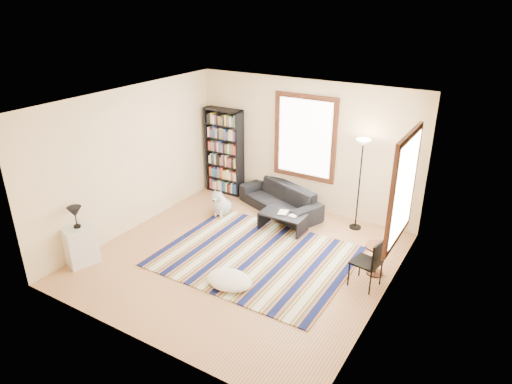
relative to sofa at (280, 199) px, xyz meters
The scene contains 21 objects.
floor 2.10m from the sofa, 80.74° to the right, with size 5.00×5.00×0.10m, color tan.
ceiling 3.30m from the sofa, 80.74° to the right, with size 5.00×5.00×0.10m, color white.
wall_back 1.26m from the sofa, 56.23° to the left, with size 5.00×0.10×2.80m, color beige.
wall_front 4.74m from the sofa, 85.84° to the right, with size 5.00×0.10×2.80m, color beige.
wall_left 3.22m from the sofa, 137.22° to the right, with size 0.10×5.00×2.80m, color beige.
wall_right 3.71m from the sofa, 35.40° to the right, with size 0.10×5.00×2.80m, color beige.
window_back 1.42m from the sofa, 51.48° to the left, with size 1.20×0.06×1.60m, color white.
window_right 3.34m from the sofa, 24.02° to the right, with size 0.06×1.20×1.60m, color white.
rug 1.99m from the sofa, 74.14° to the right, with size 3.31×2.65×0.02m, color #0D1443.
sofa is the anchor object (origin of this frame).
bookshelf 1.79m from the sofa, behind, with size 0.90×0.30×2.00m, color black.
coffee_table 0.88m from the sofa, 57.50° to the right, with size 0.90×0.50×0.36m, color black.
book_a 0.83m from the sofa, 63.38° to the right, with size 0.24×0.18×0.02m, color beige.
book_b 0.93m from the sofa, 47.94° to the right, with size 0.15×0.21×0.02m, color beige.
floor_cushion 2.93m from the sofa, 77.71° to the right, with size 0.79×0.59×0.20m, color silver.
floor_lamp 1.80m from the sofa, ahead, with size 0.30×0.30×1.86m, color black, non-canonical shape.
side_table 2.85m from the sofa, 27.36° to the right, with size 0.40×0.40×0.54m, color #401B10.
folding_chair 3.03m from the sofa, 34.73° to the right, with size 0.42×0.40×0.86m, color black.
white_cabinet 4.12m from the sofa, 118.47° to the right, with size 0.38×0.50×0.70m, color silver.
table_lamp 4.17m from the sofa, 118.47° to the right, with size 0.24×0.24×0.38m, color black, non-canonical shape.
dog 1.25m from the sofa, 141.12° to the right, with size 0.43×0.60×0.60m, color #BDBDBD, non-canonical shape.
Camera 1 is at (3.85, -5.87, 4.35)m, focal length 32.00 mm.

